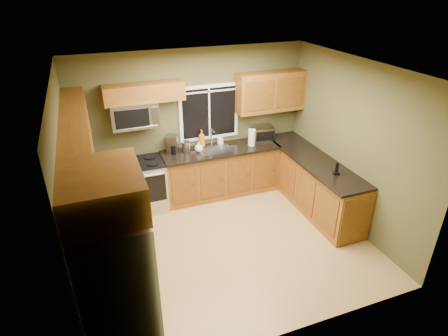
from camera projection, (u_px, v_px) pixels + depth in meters
floor at (229, 243)px, 5.90m from camera, size 4.20×4.20×0.00m
ceiling at (230, 70)px, 4.67m from camera, size 4.20×4.20×0.00m
back_wall at (193, 125)px, 6.78m from camera, size 4.20×0.00×4.20m
front_wall at (294, 242)px, 3.78m from camera, size 4.20×0.00×4.20m
left_wall at (71, 193)px, 4.62m from camera, size 0.00×3.60×3.60m
right_wall at (352, 146)px, 5.94m from camera, size 0.00×3.60×3.60m
window at (209, 112)px, 6.77m from camera, size 1.12×0.03×1.02m
base_cabinets_left at (104, 227)px, 5.52m from camera, size 0.60×2.65×0.90m
countertop_left at (101, 199)px, 5.32m from camera, size 0.65×2.65×0.04m
base_cabinets_back at (221, 172)px, 7.07m from camera, size 2.17×0.60×0.90m
countertop_back at (221, 150)px, 6.84m from camera, size 2.17×0.65×0.04m
base_cabinets_peninsula at (311, 183)px, 6.71m from camera, size 0.60×2.52×0.90m
countertop_peninsula at (313, 159)px, 6.49m from camera, size 0.65×2.50×0.04m
upper_cabinets_left at (77, 140)px, 4.84m from camera, size 0.33×2.65×0.72m
upper_cabinets_back_left at (144, 93)px, 6.05m from camera, size 1.30×0.33×0.30m
upper_cabinets_back_right at (271, 92)px, 6.87m from camera, size 1.30×0.33×0.72m
upper_cabinet_over_fridge at (102, 191)px, 3.34m from camera, size 0.72×0.90×0.38m
refrigerator at (118, 285)px, 3.86m from camera, size 0.74×0.90×1.80m
range at (143, 185)px, 6.58m from camera, size 0.76×0.69×0.94m
microwave at (134, 115)px, 6.12m from camera, size 0.76×0.41×0.42m
sink at (215, 149)px, 6.80m from camera, size 0.60×0.42×0.36m
toaster_oven at (262, 133)px, 7.16m from camera, size 0.45×0.37×0.26m
coffee_maker at (173, 145)px, 6.63m from camera, size 0.26×0.30×0.31m
kettle at (186, 147)px, 6.61m from camera, size 0.17×0.17×0.26m
paper_towel_roll at (252, 137)px, 6.91m from camera, size 0.17×0.17×0.34m
soap_bottle_a at (202, 138)px, 6.85m from camera, size 0.13×0.13×0.32m
soap_bottle_b at (220, 139)px, 6.99m from camera, size 0.10×0.10×0.18m
soap_bottle_c at (199, 147)px, 6.68m from camera, size 0.16×0.16×0.19m
cordless_phone at (336, 171)px, 5.92m from camera, size 0.11×0.11×0.20m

